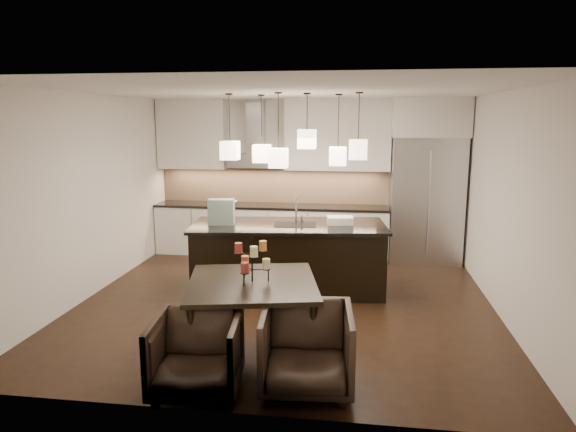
# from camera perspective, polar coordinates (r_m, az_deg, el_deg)

# --- Properties ---
(floor) EXTENTS (5.50, 5.50, 0.02)m
(floor) POSITION_cam_1_polar(r_m,az_deg,el_deg) (7.11, -0.23, -9.52)
(floor) COLOR black
(floor) RESTS_ON ground
(ceiling) EXTENTS (5.50, 5.50, 0.02)m
(ceiling) POSITION_cam_1_polar(r_m,az_deg,el_deg) (6.68, -0.25, 13.80)
(ceiling) COLOR white
(ceiling) RESTS_ON wall_back
(wall_back) EXTENTS (5.50, 0.02, 2.80)m
(wall_back) POSITION_cam_1_polar(r_m,az_deg,el_deg) (9.47, 2.16, 4.35)
(wall_back) COLOR silver
(wall_back) RESTS_ON ground
(wall_front) EXTENTS (5.50, 0.02, 2.80)m
(wall_front) POSITION_cam_1_polar(r_m,az_deg,el_deg) (4.10, -5.77, -4.22)
(wall_front) COLOR silver
(wall_front) RESTS_ON ground
(wall_left) EXTENTS (0.02, 5.50, 2.80)m
(wall_left) POSITION_cam_1_polar(r_m,az_deg,el_deg) (7.65, -21.17, 2.10)
(wall_left) COLOR silver
(wall_left) RESTS_ON ground
(wall_right) EXTENTS (0.02, 5.50, 2.80)m
(wall_right) POSITION_cam_1_polar(r_m,az_deg,el_deg) (6.93, 22.99, 1.13)
(wall_right) COLOR silver
(wall_right) RESTS_ON ground
(refrigerator) EXTENTS (1.20, 0.72, 2.15)m
(refrigerator) POSITION_cam_1_polar(r_m,az_deg,el_deg) (9.16, 15.08, 1.72)
(refrigerator) COLOR #B7B7BA
(refrigerator) RESTS_ON floor
(fridge_panel) EXTENTS (1.26, 0.72, 0.65)m
(fridge_panel) POSITION_cam_1_polar(r_m,az_deg,el_deg) (9.06, 15.52, 10.50)
(fridge_panel) COLOR silver
(fridge_panel) RESTS_ON refrigerator
(lower_cabinets) EXTENTS (4.21, 0.62, 0.88)m
(lower_cabinets) POSITION_cam_1_polar(r_m,az_deg,el_deg) (9.39, -1.89, -1.64)
(lower_cabinets) COLOR silver
(lower_cabinets) RESTS_ON floor
(countertop) EXTENTS (4.21, 0.66, 0.04)m
(countertop) POSITION_cam_1_polar(r_m,az_deg,el_deg) (9.30, -1.90, 1.13)
(countertop) COLOR black
(countertop) RESTS_ON lower_cabinets
(backsplash) EXTENTS (4.21, 0.02, 0.63)m
(backsplash) POSITION_cam_1_polar(r_m,az_deg,el_deg) (9.55, -1.61, 3.41)
(backsplash) COLOR tan
(backsplash) RESTS_ON countertop
(upper_cab_left) EXTENTS (1.25, 0.35, 1.25)m
(upper_cab_left) POSITION_cam_1_polar(r_m,az_deg,el_deg) (9.67, -10.57, 8.92)
(upper_cab_left) COLOR silver
(upper_cab_left) RESTS_ON wall_back
(upper_cab_right) EXTENTS (1.85, 0.35, 1.25)m
(upper_cab_right) POSITION_cam_1_polar(r_m,az_deg,el_deg) (9.19, 5.54, 8.96)
(upper_cab_right) COLOR silver
(upper_cab_right) RESTS_ON wall_back
(hood_canopy) EXTENTS (0.90, 0.52, 0.24)m
(hood_canopy) POSITION_cam_1_polar(r_m,az_deg,el_deg) (9.31, -3.71, 6.20)
(hood_canopy) COLOR #B7B7BA
(hood_canopy) RESTS_ON wall_back
(hood_chimney) EXTENTS (0.30, 0.28, 0.96)m
(hood_chimney) POSITION_cam_1_polar(r_m,az_deg,el_deg) (9.39, -3.62, 9.91)
(hood_chimney) COLOR #B7B7BA
(hood_chimney) RESTS_ON hood_canopy
(fruit_bowl) EXTENTS (0.33, 0.33, 0.06)m
(fruit_bowl) POSITION_cam_1_polar(r_m,az_deg,el_deg) (9.40, -6.49, 1.49)
(fruit_bowl) COLOR silver
(fruit_bowl) RESTS_ON countertop
(island_body) EXTENTS (2.77, 1.37, 0.94)m
(island_body) POSITION_cam_1_polar(r_m,az_deg,el_deg) (7.42, 0.06, -4.79)
(island_body) COLOR black
(island_body) RESTS_ON floor
(island_top) EXTENTS (2.86, 1.46, 0.04)m
(island_top) POSITION_cam_1_polar(r_m,az_deg,el_deg) (7.30, 0.06, -1.08)
(island_top) COLOR black
(island_top) RESTS_ON island_body
(faucet) EXTENTS (0.14, 0.27, 0.40)m
(faucet) POSITION_cam_1_polar(r_m,az_deg,el_deg) (7.36, 0.90, 0.79)
(faucet) COLOR silver
(faucet) RESTS_ON island_top
(tote_bag) EXTENTS (0.38, 0.23, 0.36)m
(tote_bag) POSITION_cam_1_polar(r_m,az_deg,el_deg) (7.31, -7.40, 0.46)
(tote_bag) COLOR #184633
(tote_bag) RESTS_ON island_top
(food_container) EXTENTS (0.39, 0.30, 0.11)m
(food_container) POSITION_cam_1_polar(r_m,az_deg,el_deg) (7.34, 5.80, -0.47)
(food_container) COLOR silver
(food_container) RESTS_ON island_top
(dining_table) EXTENTS (1.56, 1.56, 0.79)m
(dining_table) POSITION_cam_1_polar(r_m,az_deg,el_deg) (5.54, -3.94, -11.13)
(dining_table) COLOR black
(dining_table) RESTS_ON floor
(candelabra) EXTENTS (0.45, 0.45, 0.46)m
(candelabra) POSITION_cam_1_polar(r_m,az_deg,el_deg) (5.33, -4.02, -4.88)
(candelabra) COLOR black
(candelabra) RESTS_ON dining_table
(candle_a) EXTENTS (0.09, 0.09, 0.11)m
(candle_a) POSITION_cam_1_polar(r_m,az_deg,el_deg) (5.35, -2.43, -5.32)
(candle_a) COLOR #F8F3A9
(candle_a) RESTS_ON candelabra
(candle_b) EXTENTS (0.09, 0.09, 0.11)m
(candle_b) POSITION_cam_1_polar(r_m,az_deg,el_deg) (5.47, -4.79, -4.98)
(candle_b) COLOR orange
(candle_b) RESTS_ON candelabra
(candle_c) EXTENTS (0.09, 0.09, 0.11)m
(candle_c) POSITION_cam_1_polar(r_m,az_deg,el_deg) (5.23, -4.83, -5.73)
(candle_c) COLOR #A3322D
(candle_c) RESTS_ON candelabra
(candle_d) EXTENTS (0.09, 0.09, 0.11)m
(candle_d) POSITION_cam_1_polar(r_m,az_deg,el_deg) (5.39, -2.81, -3.33)
(candle_d) COLOR orange
(candle_d) RESTS_ON candelabra
(candle_e) EXTENTS (0.09, 0.09, 0.11)m
(candle_e) POSITION_cam_1_polar(r_m,az_deg,el_deg) (5.32, -5.51, -3.55)
(candle_e) COLOR #A3322D
(candle_e) RESTS_ON candelabra
(candle_f) EXTENTS (0.09, 0.09, 0.11)m
(candle_f) POSITION_cam_1_polar(r_m,az_deg,el_deg) (5.17, -3.81, -3.96)
(candle_f) COLOR #F8F3A9
(candle_f) RESTS_ON candelabra
(armchair_left) EXTENTS (0.86, 0.88, 0.73)m
(armchair_left) POSITION_cam_1_polar(r_m,az_deg,el_deg) (4.85, -10.14, -14.96)
(armchair_left) COLOR black
(armchair_left) RESTS_ON floor
(armchair_right) EXTENTS (0.90, 0.92, 0.78)m
(armchair_right) POSITION_cam_1_polar(r_m,az_deg,el_deg) (4.84, 2.09, -14.55)
(armchair_right) COLOR black
(armchair_right) RESTS_ON floor
(pendant_a) EXTENTS (0.24, 0.24, 0.26)m
(pendant_a) POSITION_cam_1_polar(r_m,az_deg,el_deg) (7.35, -6.46, 7.25)
(pendant_a) COLOR #FFE5C9
(pendant_a) RESTS_ON ceiling
(pendant_b) EXTENTS (0.24, 0.24, 0.26)m
(pendant_b) POSITION_cam_1_polar(r_m,az_deg,el_deg) (7.62, -2.93, 6.95)
(pendant_b) COLOR #FFE5C9
(pendant_b) RESTS_ON ceiling
(pendant_c) EXTENTS (0.24, 0.24, 0.26)m
(pendant_c) POSITION_cam_1_polar(r_m,az_deg,el_deg) (7.12, 2.12, 8.54)
(pendant_c) COLOR #FFE5C9
(pendant_c) RESTS_ON ceiling
(pendant_d) EXTENTS (0.24, 0.24, 0.26)m
(pendant_d) POSITION_cam_1_polar(r_m,az_deg,el_deg) (7.43, 5.57, 6.62)
(pendant_d) COLOR #FFE5C9
(pendant_d) RESTS_ON ceiling
(pendant_e) EXTENTS (0.24, 0.24, 0.26)m
(pendant_e) POSITION_cam_1_polar(r_m,az_deg,el_deg) (6.96, 7.80, 7.32)
(pendant_e) COLOR #FFE5C9
(pendant_e) RESTS_ON ceiling
(pendant_f) EXTENTS (0.24, 0.24, 0.26)m
(pendant_f) POSITION_cam_1_polar(r_m,az_deg,el_deg) (6.97, -1.07, 6.45)
(pendant_f) COLOR #FFE5C9
(pendant_f) RESTS_ON ceiling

